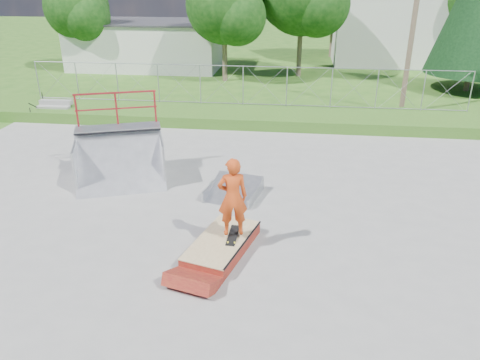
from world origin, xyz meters
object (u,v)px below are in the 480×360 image
object	(u,v)px
quarter_pipe	(119,143)
flat_bank_ramp	(233,190)
skater	(233,200)
grind_box	(222,245)

from	to	relation	value
quarter_pipe	flat_bank_ramp	size ratio (longest dim) A/B	1.74
quarter_pipe	skater	size ratio (longest dim) A/B	1.39
grind_box	skater	distance (m)	1.20
quarter_pipe	flat_bank_ramp	xyz separation A→B (m)	(3.66, -0.63, -1.11)
flat_bank_ramp	skater	bearing A→B (deg)	-70.35
skater	quarter_pipe	bearing A→B (deg)	-55.15
flat_bank_ramp	quarter_pipe	bearing A→B (deg)	-177.74
grind_box	flat_bank_ramp	distance (m)	2.99
grind_box	skater	size ratio (longest dim) A/B	1.32
grind_box	flat_bank_ramp	size ratio (longest dim) A/B	1.64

